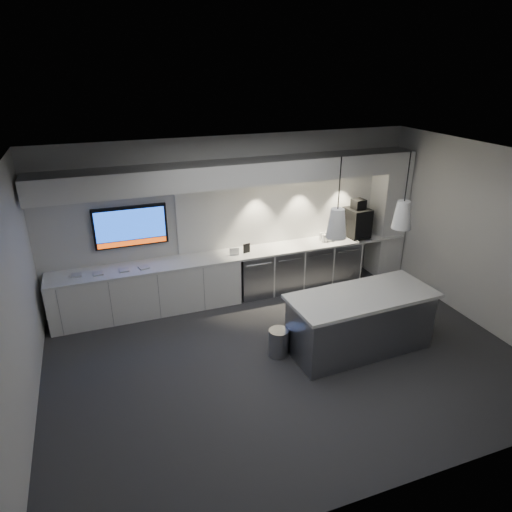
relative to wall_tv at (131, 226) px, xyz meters
name	(u,v)px	position (x,y,z in m)	size (l,w,h in m)	color
floor	(287,359)	(1.90, -2.45, -1.56)	(7.00, 7.00, 0.00)	#323235
ceiling	(293,162)	(1.90, -2.45, 1.44)	(7.00, 7.00, 0.00)	black
wall_back	(235,217)	(1.90, 0.05, -0.06)	(7.00, 7.00, 0.00)	silver
wall_front	(400,376)	(1.90, -4.95, -0.06)	(7.00, 7.00, 0.00)	silver
wall_left	(12,314)	(-1.60, -2.45, -0.06)	(7.00, 7.00, 0.00)	silver
wall_right	(484,238)	(5.40, -2.45, -0.06)	(7.00, 7.00, 0.00)	silver
back_counter	(241,254)	(1.90, -0.27, -0.68)	(6.80, 0.65, 0.04)	white
left_base_cabinets	(148,290)	(0.15, -0.27, -1.13)	(3.30, 0.63, 0.86)	white
fridge_unit_a	(253,274)	(2.15, -0.27, -1.13)	(0.60, 0.61, 0.85)	gray
fridge_unit_b	(283,269)	(2.78, -0.27, -1.13)	(0.60, 0.61, 0.85)	gray
fridge_unit_c	(312,264)	(3.41, -0.27, -1.13)	(0.60, 0.61, 0.85)	gray
fridge_unit_d	(340,260)	(4.04, -0.27, -1.13)	(0.60, 0.61, 0.85)	gray
backsplash	(294,208)	(3.10, 0.03, -0.01)	(4.60, 0.03, 1.30)	white
soffit	(239,173)	(1.90, -0.25, 0.84)	(6.90, 0.60, 0.40)	white
column	(388,214)	(5.10, -0.25, -0.26)	(0.55, 0.55, 2.60)	white
wall_tv	(131,226)	(0.00, 0.00, 0.00)	(1.25, 0.07, 0.72)	black
island	(360,322)	(3.06, -2.58, -1.08)	(2.30, 1.07, 0.96)	gray
bin	(279,342)	(1.83, -2.30, -1.34)	(0.31, 0.31, 0.43)	gray
coffee_machine	(357,221)	(4.38, -0.25, -0.34)	(0.46, 0.63, 0.77)	black
sign_black	(247,248)	(2.01, -0.31, -0.57)	(0.14, 0.02, 0.18)	black
sign_white	(234,252)	(1.76, -0.34, -0.59)	(0.18, 0.02, 0.14)	white
cup_cluster	(328,237)	(3.71, -0.28, -0.58)	(0.30, 0.19, 0.16)	white
tray_a	(76,275)	(-0.97, -0.27, -0.65)	(0.16, 0.16, 0.03)	#BABABA
tray_b	(98,273)	(-0.63, -0.33, -0.65)	(0.16, 0.16, 0.03)	#BABABA
tray_c	(124,270)	(-0.21, -0.34, -0.65)	(0.16, 0.16, 0.03)	#BABABA
tray_d	(144,267)	(0.12, -0.35, -0.65)	(0.16, 0.16, 0.03)	#BABABA
pendant_left	(337,223)	(2.52, -2.58, 0.59)	(0.29, 0.29, 1.11)	white
pendant_right	(403,215)	(3.60, -2.58, 0.59)	(0.29, 0.29, 1.11)	white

